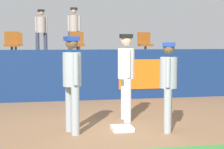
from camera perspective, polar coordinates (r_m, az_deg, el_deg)
name	(u,v)px	position (r m, az deg, el deg)	size (l,w,h in m)	color
ground_plane	(115,133)	(7.00, 0.46, -9.05)	(60.00, 60.00, 0.00)	#846042
first_base	(122,128)	(7.19, 1.57, -8.34)	(0.40, 0.40, 0.08)	white
player_fielder_home	(126,71)	(7.94, 2.21, 0.55)	(0.37, 0.58, 1.87)	white
player_runner_visitor	(72,78)	(6.86, -6.21, -0.48)	(0.42, 0.49, 1.81)	#9EA3AD
player_coach_visitor	(168,80)	(7.05, 8.73, -0.88)	(0.42, 0.45, 1.70)	#9EA3AD
field_wall	(87,75)	(10.85, -3.86, -0.05)	(18.00, 0.26, 1.48)	navy
bleacher_platform	(78,72)	(13.41, -5.30, 0.32)	(18.00, 4.80, 1.20)	#59595E
seat_front_center	(77,43)	(12.23, -5.42, 4.89)	(0.46, 0.44, 0.84)	#4C4C51
seat_front_right	(145,43)	(12.67, 5.12, 4.89)	(0.44, 0.44, 0.84)	#4C4C51
seat_front_left	(12,43)	(12.19, -15.25, 4.73)	(0.47, 0.44, 0.84)	#4C4C51
seat_back_left	(16,43)	(13.99, -14.68, 4.77)	(0.47, 0.44, 0.84)	#4C4C51
spectator_hooded	(74,27)	(14.80, -5.90, 7.26)	(0.51, 0.43, 1.86)	#33384C
spectator_casual	(41,29)	(14.66, -10.90, 6.97)	(0.48, 0.39, 1.75)	#33384C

